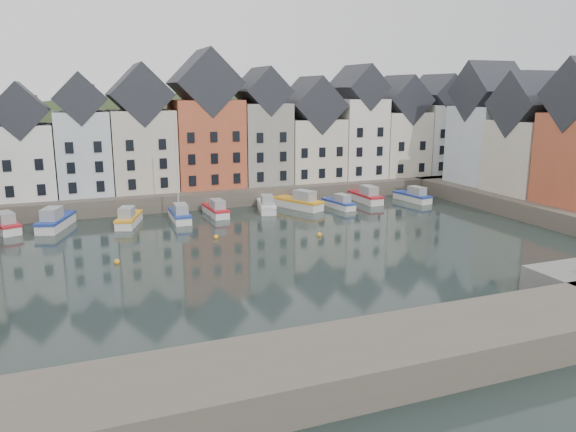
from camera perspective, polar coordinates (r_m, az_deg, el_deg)
ground at (r=50.47m, az=-0.62°, el=-4.05°), size 260.00×260.00×0.00m
far_quay at (r=78.28m, az=-8.51°, el=2.58°), size 90.00×16.00×2.00m
right_quay at (r=73.80m, az=26.35°, el=0.78°), size 14.00×54.00×2.00m
near_wall at (r=27.77m, az=-3.76°, el=-16.48°), size 50.00×6.00×2.00m
hillside at (r=107.63m, az=-11.37°, el=-5.15°), size 153.60×70.40×64.00m
far_terrace at (r=76.17m, az=-5.98°, el=8.35°), size 72.37×8.16×17.78m
right_terrace at (r=75.51m, az=23.58°, el=7.37°), size 8.30×24.25×16.36m
mooring_buoys at (r=54.14m, az=-6.61°, el=-2.81°), size 20.50×5.50×0.50m
boat_a at (r=65.98m, az=-26.89°, el=-0.80°), size 3.95×6.51×2.39m
boat_b at (r=65.07m, az=-22.57°, el=-0.50°), size 4.29×7.21×2.64m
boat_c at (r=64.06m, az=-15.89°, el=-0.28°), size 3.72×6.41×2.35m
boat_d at (r=64.77m, az=-10.92°, el=0.15°), size 2.06×6.03×11.41m
boat_e at (r=66.90m, az=-7.33°, el=0.61°), size 2.04×5.85×2.22m
boat_f at (r=68.79m, az=-2.19°, el=1.06°), size 3.21×6.25×2.30m
boat_g at (r=70.24m, az=1.20°, el=1.39°), size 4.77×7.10×2.63m
boat_h at (r=70.82m, az=5.24°, el=1.29°), size 2.45×5.52×2.05m
boat_i at (r=75.08m, az=7.90°, el=1.98°), size 2.12×6.56×2.51m
boat_j at (r=76.68m, az=12.60°, el=1.96°), size 2.64×6.11×2.27m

